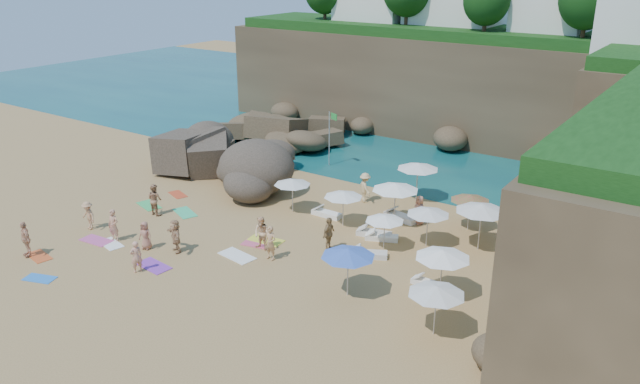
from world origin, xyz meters
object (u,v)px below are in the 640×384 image
Objects in this scene: parasol_1 at (395,187)px; parasol_2 at (428,211)px; rock_outcrop at (234,177)px; flag_pole at (331,131)px; person_stand_3 at (329,234)px; person_stand_1 at (155,199)px; person_stand_6 at (136,257)px; person_stand_0 at (113,225)px; person_stand_2 at (365,188)px; parasol_0 at (418,166)px; lounger_0 at (382,237)px; person_stand_5 at (287,158)px; person_stand_4 at (419,210)px.

parasol_1 reaches higher than parasol_2.
parasol_1 is at bearing -3.79° from rock_outcrop.
flag_pole is at bearing 56.02° from rock_outcrop.
flag_pole is at bearing 29.40° from person_stand_3.
person_stand_1 reaches higher than person_stand_6.
person_stand_2 is (7.94, 12.25, 0.05)m from person_stand_0.
parasol_2 reaches higher than person_stand_1.
parasol_0 is 17.72m from person_stand_0.
person_stand_2 is at bearing 105.82° from lounger_0.
person_stand_1 reaches higher than person_stand_5.
person_stand_5 reaches higher than lounger_0.
parasol_0 is 15.62m from person_stand_1.
parasol_1 is 15.10m from person_stand_0.
person_stand_3 is at bearing -79.45° from person_stand_4.
person_stand_0 is 0.95× the size of person_stand_2.
person_stand_0 is at bearing -105.06° from person_stand_4.
parasol_2 is (11.41, -8.19, -0.59)m from flag_pole.
flag_pole is at bearing -3.58° from person_stand_2.
person_stand_0 reaches higher than lounger_0.
parasol_2 reaches higher than person_stand_6.
person_stand_2 is at bearing -139.97° from parasol_0.
flag_pole is at bearing -156.27° from person_stand_6.
parasol_2 is 1.20× the size of person_stand_2.
flag_pole reaches higher than parasol_2.
flag_pole is 2.14× the size of person_stand_2.
flag_pole reaches higher than parasol_1.
person_stand_2 is (-5.78, 3.50, -1.00)m from parasol_2.
lounger_0 is 0.97× the size of person_stand_3.
person_stand_6 reaches higher than person_stand_5.
parasol_0 reaches higher than person_stand_6.
person_stand_4 is 1.07× the size of person_stand_5.
parasol_2 reaches higher than person_stand_0.
parasol_0 is at bearing 120.98° from parasol_2.
parasol_1 is at bearing 33.45° from person_stand_0.
person_stand_6 is at bearing -112.77° from parasol_0.
person_stand_4 is at bearing -147.96° from person_stand_1.
person_stand_0 is 11.27m from person_stand_3.
parasol_0 is 1.43× the size of person_stand_3.
lounger_0 is 3.15m from person_stand_3.
lounger_0 is at bearing -163.17° from parasol_2.
person_stand_0 reaches higher than person_stand_4.
person_stand_1 is at bearing -104.68° from person_stand_5.
parasol_0 is 0.98× the size of parasol_1.
parasol_2 reaches higher than person_stand_2.
rock_outcrop is at bearing -82.52° from person_stand_1.
flag_pole reaches higher than parasol_0.
parasol_0 is at bearing 75.54° from lounger_0.
flag_pole is 11.52m from person_stand_4.
parasol_2 is 14.78m from person_stand_5.
parasol_0 is 4.14m from parasol_1.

